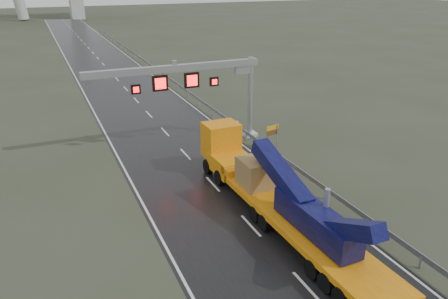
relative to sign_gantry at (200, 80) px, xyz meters
name	(u,v)px	position (x,y,z in m)	size (l,w,h in m)	color
ground	(286,264)	(-2.10, -17.99, -5.61)	(400.00, 400.00, 0.00)	#323827
road	(126,89)	(-2.10, 22.01, -5.60)	(11.00, 200.00, 0.02)	black
guardrail	(196,97)	(4.00, 12.01, -4.91)	(0.20, 140.00, 1.40)	gray
sign_gantry	(200,80)	(0.00, 0.00, 0.00)	(14.90, 1.20, 7.42)	silver
heavy_haul_truck	(267,186)	(-0.37, -12.69, -3.88)	(3.27, 19.16, 4.48)	orange
exit_sign_pair	(273,132)	(5.02, -3.83, -4.08)	(1.26, 0.33, 2.19)	#9EA1A7
striped_barrier	(235,127)	(3.90, 1.24, -5.07)	(0.65, 0.35, 1.09)	red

